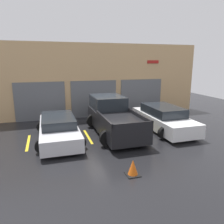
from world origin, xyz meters
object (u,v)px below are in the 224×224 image
pickup_truck (113,117)px  sedan_white (163,118)px  sedan_side (59,128)px  traffic_cone (133,168)px

pickup_truck → sedan_white: size_ratio=1.05×
sedan_side → traffic_cone: 4.85m
traffic_cone → sedan_white: bearing=49.9°
pickup_truck → traffic_cone: 4.71m
pickup_truck → traffic_cone: size_ratio=9.14×
sedan_white → traffic_cone: sedan_white is taller
sedan_side → traffic_cone: bearing=-63.2°
pickup_truck → sedan_side: bearing=-174.3°
pickup_truck → sedan_side: 2.94m
traffic_cone → pickup_truck: bearing=81.0°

